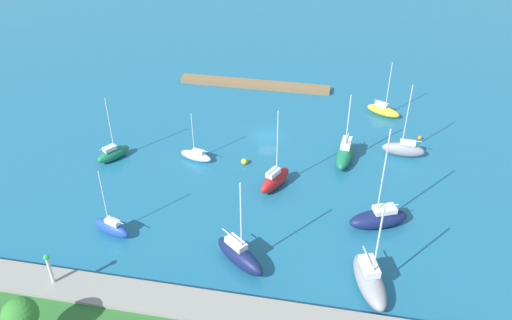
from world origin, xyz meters
TOP-DOWN VIEW (x-y plane):
  - water at (0.00, 0.00)m, footprint 160.00×160.00m
  - pier_dock at (4.87, -15.92)m, footprint 26.24×2.35m
  - breakwater at (0.00, 33.79)m, footprint 56.90×3.86m
  - harbor_beacon at (16.00, 33.79)m, footprint 0.56×0.56m
  - park_tree_center at (14.65, 40.65)m, footprint 3.15×3.15m
  - sailboat_gray_inner_mooring at (-15.36, 27.33)m, footprint 4.85×8.14m
  - sailboat_navy_off_beacon at (-1.56, 26.32)m, footprint 6.85×5.96m
  - sailboat_green_outer_mooring at (-11.71, 4.26)m, footprint 2.90×7.41m
  - sailboat_red_far_south at (-3.18, 12.15)m, footprint 4.00×5.93m
  - sailboat_white_east_end at (8.60, 8.00)m, footprint 4.88×2.45m
  - sailboat_blue_lone_north at (13.96, 24.44)m, footprint 5.11×2.94m
  - sailboat_yellow_along_channel at (-17.06, -9.79)m, footprint 5.65×3.86m
  - sailboat_gray_near_pier at (-19.74, 1.45)m, footprint 5.95×2.06m
  - sailboat_navy_lone_south at (-16.33, 17.25)m, footprint 7.61×5.10m
  - sailboat_green_mid_basin at (20.00, 9.93)m, footprint 4.15×5.06m
  - mooring_buoy_yellow at (1.80, 7.74)m, footprint 0.89×0.89m
  - mooring_buoy_orange at (-22.41, -3.31)m, footprint 0.63×0.63m

SIDE VIEW (x-z plane):
  - water at x=0.00m, z-range 0.00..0.00m
  - mooring_buoy_orange at x=-22.41m, z-range 0.00..0.63m
  - pier_dock at x=4.87m, z-range 0.00..0.82m
  - mooring_buoy_yellow at x=1.80m, z-range 0.00..0.89m
  - sailboat_white_east_end at x=8.60m, z-range -2.91..4.45m
  - breakwater at x=0.00m, z-range 0.00..1.55m
  - sailboat_yellow_along_channel at x=-17.06m, z-range -3.68..5.44m
  - sailboat_green_mid_basin at x=20.00m, z-range -3.77..5.72m
  - sailboat_blue_lone_north at x=13.96m, z-range -3.45..5.43m
  - sailboat_gray_near_pier at x=-19.74m, z-range -4.37..6.59m
  - sailboat_navy_lone_south at x=-16.33m, z-range -5.51..7.91m
  - sailboat_green_outer_mooring at x=-11.71m, z-range -4.00..6.44m
  - sailboat_red_far_south at x=-3.18m, z-range -4.34..6.89m
  - sailboat_gray_inner_mooring at x=-15.36m, z-range -4.49..7.06m
  - sailboat_navy_off_beacon at x=-1.56m, z-range -4.32..6.90m
  - harbor_beacon at x=16.00m, z-range 1.84..5.57m
  - park_tree_center at x=14.65m, z-range 2.36..7.77m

